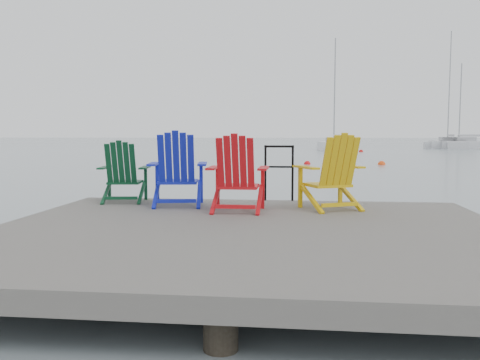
# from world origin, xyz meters

# --- Properties ---
(ground) EXTENTS (400.00, 400.00, 0.00)m
(ground) POSITION_xyz_m (0.00, 0.00, 0.00)
(ground) COLOR gray
(ground) RESTS_ON ground
(dock) EXTENTS (6.00, 5.00, 1.40)m
(dock) POSITION_xyz_m (0.00, 0.00, 0.35)
(dock) COLOR #2F2C29
(dock) RESTS_ON ground
(handrail) EXTENTS (0.48, 0.04, 0.90)m
(handrail) POSITION_xyz_m (0.25, 2.45, 1.04)
(handrail) COLOR black
(handrail) RESTS_ON dock
(chair_green) EXTENTS (0.83, 0.78, 0.95)m
(chair_green) POSITION_xyz_m (-2.19, 1.98, 0.98)
(chair_green) COLOR #0A3A1F
(chair_green) RESTS_ON dock
(chair_blue) EXTENTS (0.96, 0.91, 1.09)m
(chair_blue) POSITION_xyz_m (-1.24, 1.66, 1.05)
(chair_blue) COLOR #101BA9
(chair_blue) RESTS_ON dock
(chair_red) EXTENTS (0.84, 0.78, 1.05)m
(chair_red) POSITION_xyz_m (-0.28, 1.20, 1.03)
(chair_red) COLOR red
(chair_red) RESTS_ON dock
(chair_yellow) EXTENTS (1.04, 0.99, 1.06)m
(chair_yellow) POSITION_xyz_m (1.04, 1.54, 1.03)
(chair_yellow) COLOR gold
(chair_yellow) RESTS_ON dock
(sailboat_near) EXTENTS (3.07, 8.02, 10.87)m
(sailboat_near) POSITION_xyz_m (4.05, 43.31, 0.36)
(sailboat_near) COLOR white
(sailboat_near) RESTS_ON ground
(sailboat_mid) EXTENTS (3.75, 10.20, 13.55)m
(sailboat_mid) POSITION_xyz_m (17.77, 55.08, 0.35)
(sailboat_mid) COLOR silver
(sailboat_mid) RESTS_ON ground
(sailboat_far) EXTENTS (6.71, 1.81, 9.47)m
(sailboat_far) POSITION_xyz_m (18.43, 52.20, 0.36)
(sailboat_far) COLOR silver
(sailboat_far) RESTS_ON ground
(buoy_a) EXTENTS (0.39, 0.39, 0.39)m
(buoy_a) POSITION_xyz_m (4.86, 20.99, 0.00)
(buoy_a) COLOR #F7480E
(buoy_a) RESTS_ON ground
(buoy_b) EXTENTS (0.35, 0.35, 0.35)m
(buoy_b) POSITION_xyz_m (1.06, 21.00, 0.00)
(buoy_b) COLOR red
(buoy_b) RESTS_ON ground
(buoy_d) EXTENTS (0.39, 0.39, 0.39)m
(buoy_d) POSITION_xyz_m (6.12, 40.00, 0.00)
(buoy_d) COLOR red
(buoy_d) RESTS_ON ground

